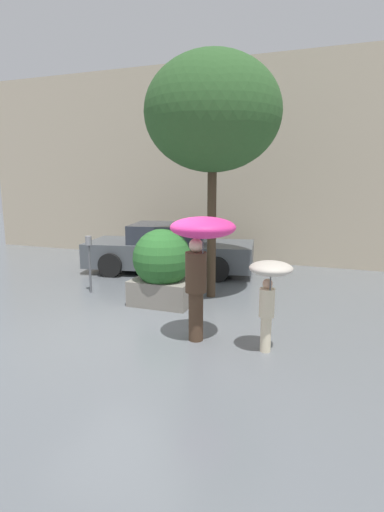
% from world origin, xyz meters
% --- Properties ---
extents(ground_plane, '(40.00, 40.00, 0.00)m').
position_xyz_m(ground_plane, '(0.00, 0.00, 0.00)').
color(ground_plane, slate).
extents(building_facade, '(18.00, 0.30, 6.00)m').
position_xyz_m(building_facade, '(0.00, 6.50, 3.00)').
color(building_facade, '#B7A88E').
rests_on(building_facade, ground).
extents(planter_box, '(1.25, 1.19, 1.56)m').
position_xyz_m(planter_box, '(-0.05, 1.58, 0.79)').
color(planter_box, gray).
rests_on(planter_box, ground).
extents(person_adult, '(0.99, 0.99, 2.00)m').
position_xyz_m(person_adult, '(1.32, -0.00, 1.57)').
color(person_adult, '#473323').
rests_on(person_adult, ground).
extents(person_child, '(0.62, 0.62, 1.41)m').
position_xyz_m(person_child, '(2.39, -0.05, 1.07)').
color(person_child, beige).
rests_on(person_child, ground).
extents(parked_car_near, '(4.76, 2.51, 1.33)m').
position_xyz_m(parked_car_near, '(-1.06, 4.30, 0.62)').
color(parked_car_near, '#4C5156').
rests_on(parked_car_near, ground).
extents(street_tree, '(2.78, 2.78, 5.04)m').
position_xyz_m(street_tree, '(0.73, 2.43, 3.84)').
color(street_tree, '#423323').
rests_on(street_tree, ground).
extents(parking_meter, '(0.14, 0.14, 1.30)m').
position_xyz_m(parking_meter, '(-1.93, 1.77, 0.93)').
color(parking_meter, '#595B60').
rests_on(parking_meter, ground).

